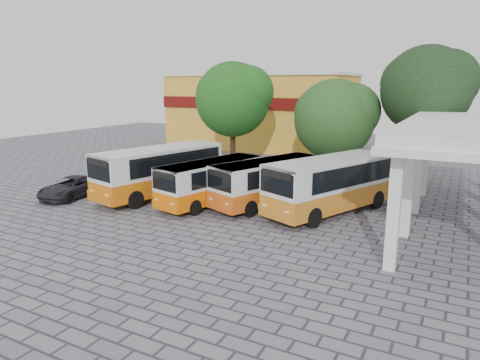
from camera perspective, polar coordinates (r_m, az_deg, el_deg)
The scene contains 11 objects.
ground at distance 22.72m, azimuth 0.30°, elevation -5.68°, with size 90.00×90.00×0.00m, color slate.
terminal_shelter at distance 23.25m, azimuth 29.15°, elevation 5.54°, with size 6.80×15.80×5.40m.
shophouse_block at distance 49.84m, azimuth 2.90°, elevation 9.22°, with size 20.40×10.40×8.30m.
bus_far_left at distance 28.04m, azimuth -10.63°, elevation 1.51°, with size 4.67×9.25×3.17m.
bus_centre_left at distance 25.89m, azimuth -3.78°, elevation 0.07°, with size 3.89×7.67×2.62m.
bus_centre_right at distance 25.59m, azimuth 3.83°, elevation 0.05°, with size 4.86×8.09×2.72m.
bus_far_right at distance 24.55m, azimuth 12.11°, elevation -0.23°, with size 5.78×9.22×3.10m.
tree_left at distance 37.40m, azimuth -0.86°, elevation 11.01°, with size 6.74×6.42×9.07m.
tree_middle at distance 34.20m, azimuth 12.61°, elevation 8.23°, with size 6.52×6.21×7.58m.
tree_right at distance 33.37m, azimuth 23.71°, elevation 11.30°, with size 6.50×6.20×9.86m.
parked_car at distance 29.66m, azimuth -21.55°, elevation -0.89°, with size 2.17×4.71×1.31m, color black.
Camera 1 is at (9.94, -19.14, 7.16)m, focal length 32.00 mm.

